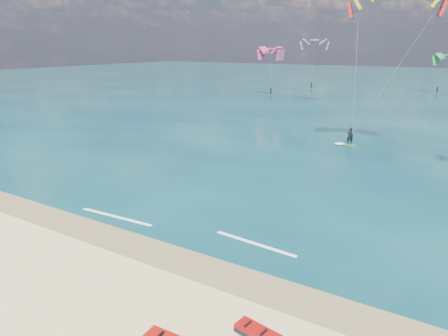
# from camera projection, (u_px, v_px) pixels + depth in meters

# --- Properties ---
(ground) EXTENTS (320.00, 320.00, 0.00)m
(ground) POSITION_uv_depth(u_px,v_px,m) (339.00, 127.00, 51.11)
(ground) COLOR tan
(ground) RESTS_ON ground
(wet_sand_strip) EXTENTS (320.00, 2.40, 0.01)m
(wet_sand_strip) POSITION_uv_depth(u_px,v_px,m) (142.00, 247.00, 20.82)
(wet_sand_strip) COLOR brown
(wet_sand_strip) RESTS_ON ground
(sea) EXTENTS (320.00, 200.00, 0.04)m
(sea) POSITION_uv_depth(u_px,v_px,m) (408.00, 86.00, 103.48)
(sea) COLOR #092B36
(sea) RESTS_ON ground
(kitesurfer_main) EXTENTS (10.33, 6.18, 15.96)m
(kitesurfer_main) POSITION_uv_depth(u_px,v_px,m) (373.00, 64.00, 36.76)
(kitesurfer_main) COLOR #B9CE18
(kitesurfer_main) RESTS_ON sea
(shoreline_foam) EXTENTS (13.95, 1.86, 0.01)m
(shoreline_foam) POSITION_uv_depth(u_px,v_px,m) (177.00, 228.00, 22.81)
(shoreline_foam) COLOR white
(shoreline_foam) RESTS_ON ground
(distant_kites) EXTENTS (53.73, 25.16, 11.33)m
(distant_kites) POSITION_uv_depth(u_px,v_px,m) (388.00, 72.00, 78.07)
(distant_kites) COLOR yellow
(distant_kites) RESTS_ON ground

